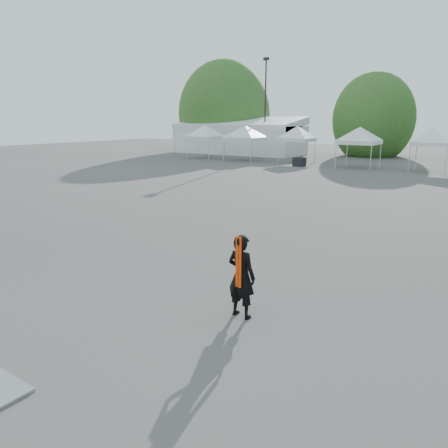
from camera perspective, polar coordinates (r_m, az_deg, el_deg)
The scene contains 12 objects.
ground at distance 11.38m, azimuth 3.32°, elevation -6.70°, with size 120.00×120.00×0.00m, color #474442.
marquee at distance 52.06m, azimuth 1.90°, elevation 11.36°, with size 15.00×6.25×4.23m.
light_pole_west at distance 49.18m, azimuth 5.42°, elevation 15.61°, with size 0.60×0.25×10.30m.
tree_far_w at distance 56.71m, azimuth 0.03°, elevation 14.14°, with size 4.80×4.80×7.30m.
tree_mid_w at distance 51.02m, azimuth 18.91°, elevation 12.82°, with size 4.16×4.16×6.33m.
tent_a at distance 45.77m, azimuth -2.47°, elevation 12.42°, with size 4.18×4.18×3.88m.
tent_b at distance 43.07m, azimuth 2.81°, elevation 12.35°, with size 4.58×4.58×3.88m.
tent_c at distance 41.55m, azimuth 9.57°, elevation 12.14°, with size 3.85×3.85×3.88m.
tent_d at distance 38.08m, azimuth 17.34°, elevation 11.62°, with size 4.31×4.31×3.88m.
tent_e at distance 37.22m, azimuth 25.64°, elevation 10.89°, with size 3.84×3.84×3.88m.
man at distance 8.82m, azimuth 2.29°, elevation -6.80°, with size 0.67×0.47×1.74m.
crate_west at distance 38.25m, azimuth 9.81°, elevation 8.00°, with size 0.96×0.75×0.75m, color black.
Camera 1 is at (5.36, -9.24, 3.93)m, focal length 35.00 mm.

